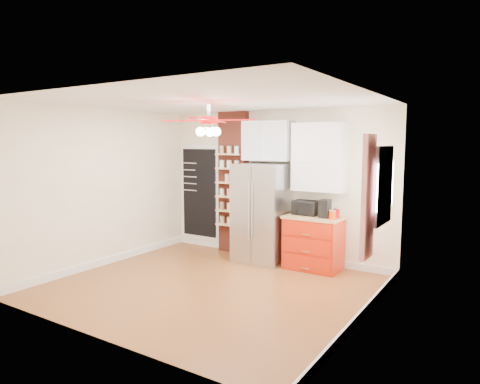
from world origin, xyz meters
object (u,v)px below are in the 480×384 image
Objects in this scene: fridge at (262,213)px; coffee_maker at (325,209)px; pantry_jar_oats at (227,178)px; toaster_oven at (306,208)px; ceiling_fan at (209,121)px; red_cabinet at (314,242)px; canister_left at (332,215)px.

coffee_maker is (1.18, -0.00, 0.17)m from fridge.
coffee_maker is 2.08m from pantry_jar_oats.
fridge is 12.43× the size of pantry_jar_oats.
toaster_oven is 0.38m from coffee_maker.
ceiling_fan is 2.23m from pantry_jar_oats.
pantry_jar_oats reaches higher than coffee_maker.
red_cabinet is 0.63m from coffee_maker.
toaster_oven is at bearing 166.83° from red_cabinet.
red_cabinet is at bearing 164.99° from coffee_maker.
toaster_oven reaches higher than red_cabinet.
red_cabinet is 0.65m from canister_left.
fridge is at bearing 176.25° from canister_left.
pantry_jar_oats reaches higher than canister_left.
toaster_oven is 3.27× the size of canister_left.
pantry_jar_oats is (-2.19, 0.25, 0.48)m from canister_left.
red_cabinet is 2.08m from pantry_jar_oats.
pantry_jar_oats is at bearing 173.62° from canister_left.
ceiling_fan is at bearing -111.52° from toaster_oven.
red_cabinet is 3.16× the size of coffee_maker.
fridge reaches higher than canister_left.
ceiling_fan reaches higher than toaster_oven.
fridge is at bearing 178.52° from coffee_maker.
pantry_jar_oats is at bearing 116.80° from ceiling_fan.
toaster_oven is (-0.16, 0.04, 0.57)m from red_cabinet.
ceiling_fan reaches higher than canister_left.
red_cabinet is at bearing 159.57° from canister_left.
fridge is at bearing -171.47° from toaster_oven.
ceiling_fan is at bearing -88.24° from fridge.
fridge reaches higher than toaster_oven.
pantry_jar_oats is at bearing 176.62° from red_cabinet.
fridge is at bearing 91.76° from ceiling_fan.
coffee_maker is at bearing 151.44° from canister_left.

